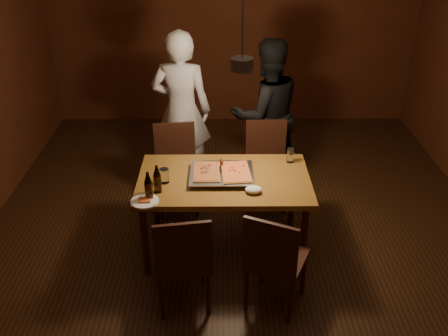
{
  "coord_description": "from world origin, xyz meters",
  "views": [
    {
      "loc": [
        -0.17,
        -3.82,
        2.92
      ],
      "look_at": [
        -0.14,
        -0.06,
        0.85
      ],
      "focal_mm": 40.0,
      "sensor_mm": 36.0,
      "label": 1
    }
  ],
  "objects_px": {
    "chair_near_right": "(274,255)",
    "pendant_lamp": "(242,63)",
    "plate_slice": "(145,201)",
    "chair_far_left": "(176,159)",
    "beer_bottle_a": "(148,186)",
    "diner_dark": "(266,114)",
    "chair_near_left": "(183,255)",
    "chair_far_right": "(266,156)",
    "beer_bottle_b": "(157,179)",
    "diner_white": "(182,110)",
    "dining_table": "(224,185)",
    "pizza_tray": "(221,175)"
  },
  "relations": [
    {
      "from": "plate_slice",
      "to": "beer_bottle_b",
      "type": "bearing_deg",
      "value": 60.46
    },
    {
      "from": "dining_table",
      "to": "chair_far_left",
      "type": "distance_m",
      "value": 0.92
    },
    {
      "from": "pizza_tray",
      "to": "beer_bottle_b",
      "type": "relative_size",
      "value": 2.24
    },
    {
      "from": "pendant_lamp",
      "to": "chair_far_right",
      "type": "bearing_deg",
      "value": 68.45
    },
    {
      "from": "beer_bottle_b",
      "to": "plate_slice",
      "type": "height_order",
      "value": "beer_bottle_b"
    },
    {
      "from": "dining_table",
      "to": "chair_far_right",
      "type": "distance_m",
      "value": 0.95
    },
    {
      "from": "chair_far_right",
      "to": "chair_far_left",
      "type": "bearing_deg",
      "value": 3.21
    },
    {
      "from": "plate_slice",
      "to": "diner_white",
      "type": "xyz_separation_m",
      "value": [
        0.19,
        1.64,
        0.11
      ]
    },
    {
      "from": "chair_near_right",
      "to": "pendant_lamp",
      "type": "distance_m",
      "value": 1.51
    },
    {
      "from": "chair_far_left",
      "to": "diner_dark",
      "type": "height_order",
      "value": "diner_dark"
    },
    {
      "from": "chair_near_left",
      "to": "diner_white",
      "type": "height_order",
      "value": "diner_white"
    },
    {
      "from": "chair_far_right",
      "to": "diner_white",
      "type": "xyz_separation_m",
      "value": [
        -0.89,
        0.43,
        0.34
      ]
    },
    {
      "from": "chair_far_right",
      "to": "chair_near_right",
      "type": "height_order",
      "value": "same"
    },
    {
      "from": "dining_table",
      "to": "pendant_lamp",
      "type": "xyz_separation_m",
      "value": [
        0.14,
        0.06,
        1.08
      ]
    },
    {
      "from": "pendant_lamp",
      "to": "chair_near_left",
      "type": "bearing_deg",
      "value": -118.63
    },
    {
      "from": "diner_white",
      "to": "beer_bottle_b",
      "type": "bearing_deg",
      "value": 92.52
    },
    {
      "from": "diner_white",
      "to": "chair_far_right",
      "type": "bearing_deg",
      "value": 160.74
    },
    {
      "from": "diner_white",
      "to": "diner_dark",
      "type": "height_order",
      "value": "diner_white"
    },
    {
      "from": "chair_near_left",
      "to": "chair_near_right",
      "type": "distance_m",
      "value": 0.69
    },
    {
      "from": "beer_bottle_a",
      "to": "dining_table",
      "type": "bearing_deg",
      "value": 29.18
    },
    {
      "from": "chair_near_right",
      "to": "plate_slice",
      "type": "distance_m",
      "value": 1.11
    },
    {
      "from": "plate_slice",
      "to": "chair_far_left",
      "type": "bearing_deg",
      "value": 82.52
    },
    {
      "from": "beer_bottle_a",
      "to": "diner_dark",
      "type": "height_order",
      "value": "diner_dark"
    },
    {
      "from": "chair_near_left",
      "to": "plate_slice",
      "type": "xyz_separation_m",
      "value": [
        -0.32,
        0.4,
        0.22
      ]
    },
    {
      "from": "beer_bottle_b",
      "to": "chair_near_right",
      "type": "bearing_deg",
      "value": -31.63
    },
    {
      "from": "chair_near_right",
      "to": "diner_white",
      "type": "xyz_separation_m",
      "value": [
        -0.82,
        2.05,
        0.34
      ]
    },
    {
      "from": "chair_near_right",
      "to": "diner_dark",
      "type": "relative_size",
      "value": 0.34
    },
    {
      "from": "beer_bottle_a",
      "to": "beer_bottle_b",
      "type": "bearing_deg",
      "value": 63.45
    },
    {
      "from": "chair_far_left",
      "to": "diner_dark",
      "type": "xyz_separation_m",
      "value": [
        0.96,
        0.48,
        0.29
      ]
    },
    {
      "from": "pizza_tray",
      "to": "diner_dark",
      "type": "bearing_deg",
      "value": 65.99
    },
    {
      "from": "dining_table",
      "to": "pendant_lamp",
      "type": "height_order",
      "value": "pendant_lamp"
    },
    {
      "from": "chair_near_right",
      "to": "diner_dark",
      "type": "height_order",
      "value": "diner_dark"
    },
    {
      "from": "chair_far_left",
      "to": "chair_far_right",
      "type": "relative_size",
      "value": 1.0
    },
    {
      "from": "pizza_tray",
      "to": "diner_white",
      "type": "distance_m",
      "value": 1.32
    },
    {
      "from": "chair_far_right",
      "to": "pizza_tray",
      "type": "bearing_deg",
      "value": 59.36
    },
    {
      "from": "chair_near_right",
      "to": "beer_bottle_a",
      "type": "height_order",
      "value": "beer_bottle_a"
    },
    {
      "from": "chair_near_left",
      "to": "beer_bottle_a",
      "type": "distance_m",
      "value": 0.63
    },
    {
      "from": "chair_far_left",
      "to": "diner_white",
      "type": "height_order",
      "value": "diner_white"
    },
    {
      "from": "dining_table",
      "to": "beer_bottle_a",
      "type": "xyz_separation_m",
      "value": [
        -0.61,
        -0.34,
        0.2
      ]
    },
    {
      "from": "chair_far_right",
      "to": "beer_bottle_b",
      "type": "bearing_deg",
      "value": 45.83
    },
    {
      "from": "chair_far_right",
      "to": "pizza_tray",
      "type": "height_order",
      "value": "chair_far_right"
    },
    {
      "from": "chair_near_right",
      "to": "plate_slice",
      "type": "relative_size",
      "value": 2.46
    },
    {
      "from": "beer_bottle_b",
      "to": "plate_slice",
      "type": "distance_m",
      "value": 0.22
    },
    {
      "from": "diner_white",
      "to": "diner_dark",
      "type": "distance_m",
      "value": 0.92
    },
    {
      "from": "chair_near_right",
      "to": "diner_dark",
      "type": "distance_m",
      "value": 2.06
    },
    {
      "from": "diner_white",
      "to": "chair_far_left",
      "type": "bearing_deg",
      "value": 91.74
    },
    {
      "from": "pendant_lamp",
      "to": "dining_table",
      "type": "bearing_deg",
      "value": -158.01
    },
    {
      "from": "chair_far_right",
      "to": "pizza_tray",
      "type": "distance_m",
      "value": 0.97
    },
    {
      "from": "chair_near_right",
      "to": "plate_slice",
      "type": "height_order",
      "value": "chair_near_right"
    },
    {
      "from": "beer_bottle_a",
      "to": "pendant_lamp",
      "type": "bearing_deg",
      "value": 27.89
    }
  ]
}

